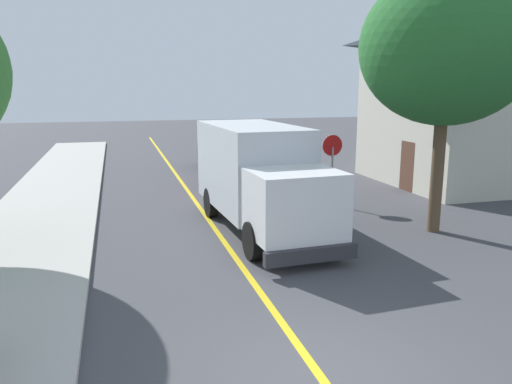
{
  "coord_description": "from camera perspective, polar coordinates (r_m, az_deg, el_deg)",
  "views": [
    {
      "loc": [
        -2.83,
        -6.45,
        4.39
      ],
      "look_at": [
        0.97,
        7.1,
        1.4
      ],
      "focal_mm": 35.11,
      "sensor_mm": 36.0,
      "label": 1
    }
  ],
  "objects": [
    {
      "name": "stop_sign",
      "position": [
        18.7,
        8.68,
        4.06
      ],
      "size": [
        0.8,
        0.1,
        2.65
      ],
      "color": "gray",
      "rests_on": "ground"
    },
    {
      "name": "centre_line_yellow",
      "position": [
        17.26,
        -5.7,
        -2.79
      ],
      "size": [
        0.16,
        56.0,
        0.01
      ],
      "primitive_type": "cube",
      "color": "gold",
      "rests_on": "ground"
    },
    {
      "name": "ground_plane",
      "position": [
        8.3,
        7.26,
        -20.03
      ],
      "size": [
        120.0,
        120.0,
        0.0
      ],
      "primitive_type": "plane",
      "color": "#424247"
    },
    {
      "name": "box_truck",
      "position": [
        15.28,
        0.35,
        2.1
      ],
      "size": [
        2.78,
        7.3,
        3.2
      ],
      "color": "silver",
      "rests_on": "ground"
    },
    {
      "name": "house_across_street",
      "position": [
        25.67,
        25.51,
        10.78
      ],
      "size": [
        10.78,
        8.18,
        8.38
      ],
      "color": "beige",
      "rests_on": "ground"
    },
    {
      "name": "parked_car_near",
      "position": [
        21.57,
        -2.44,
        2.38
      ],
      "size": [
        1.84,
        4.42,
        1.67
      ],
      "color": "maroon",
      "rests_on": "ground"
    },
    {
      "name": "street_tree_far_side",
      "position": [
        15.88,
        20.91,
        15.13
      ],
      "size": [
        4.98,
        4.98,
        7.73
      ],
      "color": "brown",
      "rests_on": "ground"
    },
    {
      "name": "parked_car_mid",
      "position": [
        27.04,
        -4.06,
        4.31
      ],
      "size": [
        1.82,
        4.41,
        1.67
      ],
      "color": "black",
      "rests_on": "ground"
    }
  ]
}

